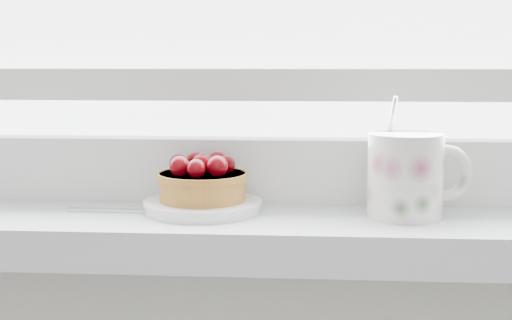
# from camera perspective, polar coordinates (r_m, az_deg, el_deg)

# --- Properties ---
(saucer) EXTENTS (0.12, 0.12, 0.01)m
(saucer) POSITION_cam_1_polar(r_m,az_deg,el_deg) (0.75, -4.29, -3.69)
(saucer) COLOR white
(saucer) RESTS_ON windowsill
(raspberry_tart) EXTENTS (0.09, 0.09, 0.05)m
(raspberry_tart) POSITION_cam_1_polar(r_m,az_deg,el_deg) (0.74, -4.32, -1.64)
(raspberry_tart) COLOR #985F21
(raspberry_tart) RESTS_ON saucer
(floral_mug) EXTENTS (0.11, 0.09, 0.12)m
(floral_mug) POSITION_cam_1_polar(r_m,az_deg,el_deg) (0.73, 12.07, -1.08)
(floral_mug) COLOR silver
(floral_mug) RESTS_ON windowsill
(fork) EXTENTS (0.17, 0.02, 0.00)m
(fork) POSITION_cam_1_polar(r_m,az_deg,el_deg) (0.75, -8.85, -4.04)
(fork) COLOR silver
(fork) RESTS_ON windowsill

